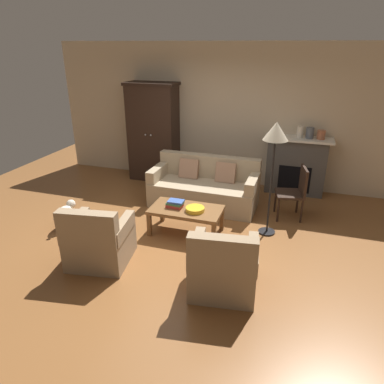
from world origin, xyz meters
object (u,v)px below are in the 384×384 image
(mantel_vase_slate, at_px, (310,133))
(mantel_vase_terracotta, at_px, (321,135))
(armchair_near_right, at_px, (223,268))
(dog, at_px, (65,213))
(book_stack, at_px, (175,204))
(armchair_near_left, at_px, (99,242))
(coffee_table, at_px, (186,212))
(couch, at_px, (205,188))
(floor_lamp, at_px, (275,138))
(mantel_vase_cream, at_px, (300,132))
(side_chair_wooden, at_px, (295,190))
(fireplace, at_px, (296,165))
(fruit_bowl, at_px, (195,209))
(armoire, at_px, (153,132))

(mantel_vase_slate, height_order, mantel_vase_terracotta, mantel_vase_slate)
(armchair_near_right, bearing_deg, dog, 164.28)
(book_stack, distance_m, armchair_near_left, 1.32)
(coffee_table, bearing_deg, couch, 91.00)
(floor_lamp, bearing_deg, mantel_vase_cream, 80.29)
(armchair_near_right, height_order, dog, armchair_near_right)
(mantel_vase_cream, distance_m, floor_lamp, 1.84)
(couch, distance_m, dog, 2.44)
(mantel_vase_terracotta, xyz_separation_m, armchair_near_left, (-2.75, -3.30, -0.89))
(coffee_table, bearing_deg, mantel_vase_terracotta, 48.93)
(armchair_near_left, distance_m, side_chair_wooden, 3.26)
(mantel_vase_cream, xyz_separation_m, floor_lamp, (-0.31, -1.79, 0.29))
(fireplace, xyz_separation_m, dog, (-3.43, -2.60, -0.32))
(fireplace, bearing_deg, floor_lamp, -99.62)
(mantel_vase_cream, height_order, armchair_near_left, mantel_vase_cream)
(couch, relative_size, fruit_bowl, 6.76)
(mantel_vase_terracotta, xyz_separation_m, armchair_near_right, (-1.03, -3.37, -0.89))
(book_stack, relative_size, armchair_near_left, 0.30)
(fruit_bowl, relative_size, mantel_vase_cream, 1.34)
(fireplace, height_order, book_stack, fireplace)
(mantel_vase_terracotta, bearing_deg, armchair_near_right, -106.99)
(armoire, height_order, dog, armoire)
(floor_lamp, bearing_deg, armoire, 146.85)
(couch, bearing_deg, coffee_table, -89.00)
(fireplace, relative_size, side_chair_wooden, 1.40)
(armchair_near_left, distance_m, dog, 1.28)
(fruit_bowl, xyz_separation_m, dog, (-2.08, -0.36, -0.21))
(coffee_table, distance_m, fruit_bowl, 0.19)
(fireplace, height_order, armoire, armoire)
(mantel_vase_terracotta, height_order, floor_lamp, floor_lamp)
(dog, bearing_deg, armchair_near_left, -33.72)
(fireplace, height_order, mantel_vase_cream, mantel_vase_cream)
(mantel_vase_terracotta, bearing_deg, fireplace, 177.30)
(fruit_bowl, distance_m, mantel_vase_cream, 2.72)
(fruit_bowl, height_order, floor_lamp, floor_lamp)
(couch, relative_size, coffee_table, 1.76)
(coffee_table, relative_size, side_chair_wooden, 1.22)
(book_stack, xyz_separation_m, armchair_near_left, (-0.67, -1.12, -0.16))
(fireplace, bearing_deg, coffee_table, -124.64)
(armchair_near_left, xyz_separation_m, side_chair_wooden, (2.42, 2.18, 0.20))
(couch, relative_size, side_chair_wooden, 2.15)
(fruit_bowl, relative_size, armchair_near_right, 0.33)
(book_stack, bearing_deg, mantel_vase_slate, 49.28)
(couch, bearing_deg, armchair_near_right, -69.05)
(mantel_vase_terracotta, bearing_deg, mantel_vase_cream, 180.00)
(fireplace, height_order, armchair_near_left, fireplace)
(couch, height_order, dog, couch)
(couch, distance_m, armchair_near_right, 2.47)
(armoire, bearing_deg, fruit_bowl, -53.62)
(fireplace, height_order, mantel_vase_terracotta, mantel_vase_terracotta)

